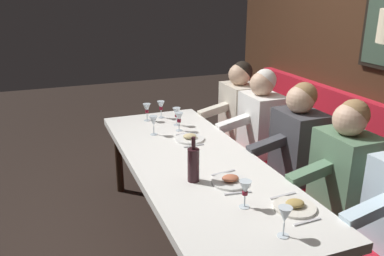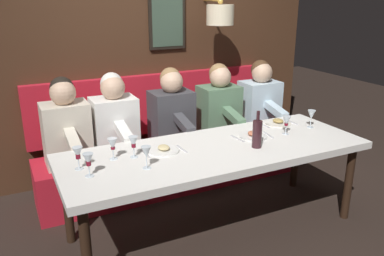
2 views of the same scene
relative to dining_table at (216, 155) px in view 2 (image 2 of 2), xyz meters
The scene contains 20 objects.
ground_plane 0.68m from the dining_table, ahead, with size 12.00×12.00×0.00m, color black.
dining_table is the anchor object (origin of this frame).
banquette_bench 1.00m from the dining_table, ahead, with size 0.52×2.67×0.45m, color red.
back_wall_panel 1.62m from the dining_table, ahead, with size 0.59×3.87×2.90m.
diner_nearest 1.37m from the dining_table, 49.66° to the right, with size 0.60×0.40×0.79m.
diner_near 1.04m from the dining_table, 30.94° to the right, with size 0.60×0.40×0.79m.
diner_middle 0.89m from the dining_table, ahead, with size 0.60×0.40×0.79m.
diner_far 1.06m from the dining_table, 33.19° to the left, with size 0.60×0.40×0.79m.
diner_farthest 1.35m from the dining_table, 48.84° to the left, with size 0.60×0.40×0.79m.
place_setting_0 0.42m from the dining_table, 78.93° to the right, with size 0.24×0.33×0.05m.
place_setting_1 0.43m from the dining_table, 74.43° to the left, with size 0.24×0.31×0.05m.
place_setting_2 0.87m from the dining_table, 71.27° to the right, with size 0.24×0.31×0.05m.
wine_glass_0 1.04m from the dining_table, 94.44° to the left, with size 0.07×0.07×0.16m.
wine_glass_1 0.83m from the dining_table, 80.29° to the left, with size 0.07×0.07×0.16m.
wine_glass_2 0.73m from the dining_table, 88.26° to the right, with size 0.07×0.07×0.16m.
wine_glass_3 1.08m from the dining_table, 86.26° to the left, with size 0.07×0.07×0.16m.
wine_glass_4 0.68m from the dining_table, 80.65° to the left, with size 0.07×0.07×0.16m.
wine_glass_5 1.05m from the dining_table, 86.20° to the right, with size 0.07×0.07×0.16m.
wine_glass_6 0.67m from the dining_table, 101.36° to the left, with size 0.07×0.07×0.16m.
wine_bottle 0.37m from the dining_table, 113.46° to the right, with size 0.08×0.08×0.30m.
Camera 2 is at (-2.58, 1.48, 1.91)m, focal length 37.47 mm.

